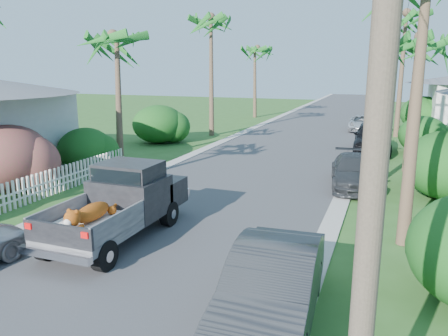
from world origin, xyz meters
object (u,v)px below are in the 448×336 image
at_px(utility_pole_d, 393,68).
at_px(utility_pole_c, 392,69).
at_px(palm_l_d, 255,48).
at_px(palm_r_b, 419,38).
at_px(parked_car_rn, 272,288).
at_px(palm_r_c, 407,14).
at_px(palm_l_b, 115,36).
at_px(parked_car_rd, 362,123).
at_px(parked_car_rf, 372,137).
at_px(palm_r_d, 405,45).
at_px(parked_car_rm, 354,172).
at_px(utility_pole_b, 391,70).
at_px(pickup_truck, 125,200).
at_px(utility_pole_a, 381,80).
at_px(palm_l_c, 211,18).

bearing_deg(utility_pole_d, utility_pole_c, -90.00).
xyz_separation_m(palm_l_d, palm_r_b, (13.10, -19.00, -0.49)).
height_order(parked_car_rn, palm_r_c, palm_r_c).
bearing_deg(palm_l_d, utility_pole_c, -26.38).
bearing_deg(palm_l_b, palm_r_c, 47.12).
height_order(parked_car_rd, palm_r_c, palm_r_c).
distance_m(parked_car_rf, utility_pole_c, 9.34).
relative_size(palm_r_c, palm_r_d, 1.17).
distance_m(parked_car_rn, parked_car_rm, 10.58).
relative_size(palm_l_b, palm_r_b, 1.03).
height_order(parked_car_rm, palm_l_b, palm_l_b).
bearing_deg(utility_pole_d, parked_car_rd, -96.96).
xyz_separation_m(parked_car_rn, parked_car_rf, (0.96, 18.64, 0.11)).
distance_m(palm_l_b, palm_r_b, 13.73).
bearing_deg(parked_car_rm, utility_pole_b, 49.22).
height_order(parked_car_rm, parked_car_rd, parked_car_rm).
bearing_deg(parked_car_rd, utility_pole_d, 80.26).
bearing_deg(utility_pole_b, palm_l_b, -175.39).
height_order(pickup_truck, palm_l_d, palm_l_d).
distance_m(parked_car_rf, palm_l_b, 14.84).
bearing_deg(utility_pole_a, parked_car_rf, 91.93).
relative_size(parked_car_rd, palm_l_b, 0.56).
bearing_deg(utility_pole_d, parked_car_rf, -91.77).
relative_size(parked_car_rn, palm_r_c, 0.48).
distance_m(pickup_truck, parked_car_rm, 9.52).
bearing_deg(pickup_truck, utility_pole_d, 80.17).
xyz_separation_m(parked_car_rf, palm_l_b, (-11.67, -7.47, 5.30)).
height_order(palm_r_c, utility_pole_b, palm_r_c).
height_order(palm_l_d, utility_pole_a, utility_pole_a).
xyz_separation_m(parked_car_rm, parked_car_rd, (-0.76, 16.74, -0.05)).
distance_m(palm_l_c, palm_r_b, 14.55).
bearing_deg(palm_l_b, utility_pole_a, -48.47).
xyz_separation_m(parked_car_rf, palm_r_b, (1.73, -4.47, 5.10)).
bearing_deg(palm_r_c, palm_r_b, -87.92).
distance_m(parked_car_rf, utility_pole_b, 7.52).
bearing_deg(parked_car_rd, parked_car_rm, -90.17).
distance_m(parked_car_rm, utility_pole_d, 31.87).
bearing_deg(palm_r_b, palm_r_c, 92.08).
bearing_deg(parked_car_rf, pickup_truck, -113.84).
bearing_deg(parked_car_rm, parked_car_rn, -100.99).
xyz_separation_m(palm_l_c, palm_r_b, (12.60, -7.00, -1.96)).
bearing_deg(utility_pole_b, parked_car_rn, -97.87).
distance_m(palm_l_b, palm_r_d, 31.00).
height_order(parked_car_rn, utility_pole_c, utility_pole_c).
bearing_deg(utility_pole_a, palm_r_d, 88.77).
relative_size(parked_car_rm, palm_l_c, 0.47).
xyz_separation_m(parked_car_rf, parked_car_rd, (-1.09, 8.66, -0.26)).
bearing_deg(utility_pole_c, parked_car_rf, -94.86).
bearing_deg(palm_l_b, utility_pole_d, 68.20).
relative_size(parked_car_rd, palm_r_d, 0.52).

